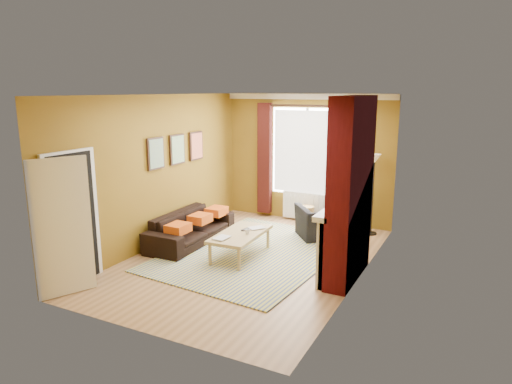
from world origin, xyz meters
TOP-DOWN VIEW (x-y plane):
  - ground at (0.00, 0.00)m, footprint 5.50×5.50m
  - room_walls at (0.63, 0.28)m, footprint 3.82×5.54m
  - striped_rug at (-0.06, 0.31)m, footprint 2.96×3.89m
  - sofa at (-1.42, 0.29)m, footprint 0.83×2.06m
  - armchair at (0.78, 1.71)m, footprint 1.32×1.30m
  - coffee_table at (-0.19, 0.03)m, footprint 0.73×1.37m
  - wicker_stool at (0.14, 2.40)m, footprint 0.42×0.42m
  - floor_lamp at (1.55, 2.38)m, footprint 0.28×0.28m
  - book_a at (-0.42, -0.39)m, footprint 0.23×0.30m
  - book_b at (-0.13, 0.44)m, footprint 0.33×0.35m
  - mug at (-0.05, 0.02)m, footprint 0.10×0.10m
  - tv_remote at (-0.19, 0.20)m, footprint 0.09×0.18m

SIDE VIEW (x-z plane):
  - ground at x=0.00m, z-range 0.00..0.00m
  - striped_rug at x=-0.06m, z-range 0.00..0.02m
  - wicker_stool at x=0.14m, z-range 0.00..0.42m
  - sofa at x=-1.42m, z-range 0.00..0.60m
  - armchair at x=0.78m, z-range 0.00..0.65m
  - coffee_table at x=-0.19m, z-range 0.18..0.62m
  - book_b at x=-0.13m, z-range 0.45..0.47m
  - tv_remote at x=-0.19m, z-range 0.45..0.47m
  - book_a at x=-0.42m, z-range 0.45..0.47m
  - mug at x=-0.05m, z-range 0.45..0.53m
  - floor_lamp at x=1.55m, z-range 0.48..2.12m
  - room_walls at x=0.63m, z-range -0.04..2.80m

